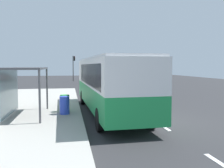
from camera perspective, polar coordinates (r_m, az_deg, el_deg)
ground_plane at (r=26.30m, az=-1.16°, el=-1.89°), size 56.00×92.00×0.04m
sidewalk_platform at (r=14.32m, az=-19.69°, el=-6.80°), size 6.20×30.00×0.18m
lane_stripe_seg_1 at (r=11.95m, az=11.11°, el=-9.20°), size 0.16×2.20×0.01m
lane_stripe_seg_2 at (r=16.63m, az=4.92°, el=-5.36°), size 0.16×2.20×0.01m
lane_stripe_seg_3 at (r=21.45m, az=1.52°, el=-3.19°), size 0.16×2.20×0.01m
lane_stripe_seg_4 at (r=26.33m, az=-0.62°, el=-1.82°), size 0.16×2.20×0.01m
lane_stripe_seg_5 at (r=31.26m, az=-2.09°, el=-0.88°), size 0.16×2.20×0.01m
lane_stripe_seg_6 at (r=36.20m, az=-3.16°, el=-0.19°), size 0.16×2.20×0.01m
lane_stripe_seg_7 at (r=41.16m, az=-3.97°, el=0.33°), size 0.16×2.20×0.01m
bus at (r=14.18m, az=-0.78°, el=0.48°), size 2.92×11.09×3.21m
white_van at (r=36.94m, az=-0.26°, el=1.98°), size 2.04×5.20×2.30m
sedan_near at (r=42.41m, az=-1.37°, el=1.52°), size 2.03×4.49×1.52m
sedan_far at (r=48.87m, az=-2.49°, el=1.87°), size 1.93×4.44×1.52m
recycling_bin_blue at (r=13.57m, az=-10.85°, el=-4.81°), size 0.52×0.52×0.95m
recycling_bin_green at (r=14.26m, az=-10.80°, el=-4.37°), size 0.52×0.52×0.95m
traffic_light_near_side at (r=45.76m, az=2.08°, el=4.71°), size 0.49×0.28×4.77m
traffic_light_far_side at (r=45.58m, az=-8.80°, el=4.52°), size 0.49×0.28×4.59m
bus_shelter at (r=13.56m, az=-20.34°, el=1.13°), size 1.80×4.00×2.50m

